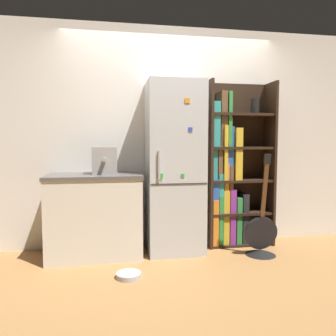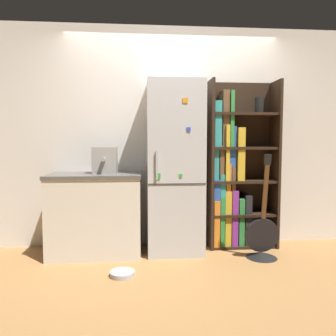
{
  "view_description": "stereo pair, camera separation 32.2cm",
  "coord_description": "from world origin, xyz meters",
  "px_view_note": "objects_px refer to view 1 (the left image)",
  "views": [
    {
      "loc": [
        -0.7,
        -3.43,
        1.23
      ],
      "look_at": [
        -0.08,
        0.15,
        0.95
      ],
      "focal_mm": 35.0,
      "sensor_mm": 36.0,
      "label": 1
    },
    {
      "loc": [
        -0.38,
        -3.47,
        1.23
      ],
      "look_at": [
        -0.08,
        0.15,
        0.95
      ],
      "focal_mm": 35.0,
      "sensor_mm": 36.0,
      "label": 2
    }
  ],
  "objects_px": {
    "guitar": "(261,240)",
    "pet_bowl": "(129,275)",
    "bookshelf": "(230,174)",
    "refrigerator": "(174,168)",
    "espresso_machine": "(105,160)"
  },
  "relations": [
    {
      "from": "guitar",
      "to": "bookshelf",
      "type": "bearing_deg",
      "value": 113.76
    },
    {
      "from": "guitar",
      "to": "pet_bowl",
      "type": "xyz_separation_m",
      "value": [
        -1.46,
        -0.36,
        -0.14
      ]
    },
    {
      "from": "pet_bowl",
      "to": "bookshelf",
      "type": "bearing_deg",
      "value": 32.56
    },
    {
      "from": "espresso_machine",
      "to": "refrigerator",
      "type": "bearing_deg",
      "value": 1.79
    },
    {
      "from": "espresso_machine",
      "to": "guitar",
      "type": "bearing_deg",
      "value": -9.76
    },
    {
      "from": "bookshelf",
      "to": "pet_bowl",
      "type": "xyz_separation_m",
      "value": [
        -1.27,
        -0.81,
        -0.83
      ]
    },
    {
      "from": "bookshelf",
      "to": "guitar",
      "type": "bearing_deg",
      "value": -66.24
    },
    {
      "from": "refrigerator",
      "to": "bookshelf",
      "type": "relative_size",
      "value": 0.98
    },
    {
      "from": "refrigerator",
      "to": "bookshelf",
      "type": "bearing_deg",
      "value": 10.74
    },
    {
      "from": "bookshelf",
      "to": "espresso_machine",
      "type": "distance_m",
      "value": 1.5
    },
    {
      "from": "refrigerator",
      "to": "pet_bowl",
      "type": "relative_size",
      "value": 8.19
    },
    {
      "from": "refrigerator",
      "to": "guitar",
      "type": "distance_m",
      "value": 1.24
    },
    {
      "from": "bookshelf",
      "to": "refrigerator",
      "type": "bearing_deg",
      "value": -169.26
    },
    {
      "from": "bookshelf",
      "to": "guitar",
      "type": "relative_size",
      "value": 1.75
    },
    {
      "from": "refrigerator",
      "to": "espresso_machine",
      "type": "relative_size",
      "value": 6.54
    }
  ]
}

